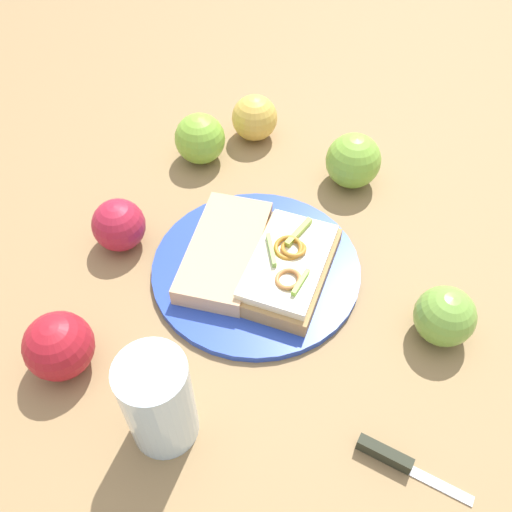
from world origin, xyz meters
name	(u,v)px	position (x,y,z in m)	size (l,w,h in m)	color
ground_plane	(256,271)	(0.00, 0.00, 0.00)	(2.00, 2.00, 0.00)	olive
plate	(256,268)	(0.00, 0.00, 0.01)	(0.27, 0.27, 0.01)	#2644B4
sandwich	(288,267)	(0.04, 0.01, 0.03)	(0.13, 0.18, 0.04)	#A9804C
bread_slice_side	(225,251)	(-0.04, -0.01, 0.02)	(0.18, 0.09, 0.03)	tan
apple_0	(255,118)	(-0.16, 0.23, 0.04)	(0.07, 0.07, 0.07)	gold
apple_1	(200,139)	(-0.20, 0.14, 0.04)	(0.08, 0.08, 0.08)	#80B636
apple_2	(119,225)	(-0.18, -0.06, 0.04)	(0.07, 0.07, 0.07)	#AB1E34
apple_3	(59,346)	(-0.10, -0.23, 0.04)	(0.08, 0.08, 0.08)	#A81924
apple_4	(445,316)	(0.23, 0.04, 0.04)	(0.07, 0.07, 0.07)	#74A63E
apple_5	(353,161)	(0.02, 0.22, 0.04)	(0.08, 0.08, 0.08)	#80B53B
drinking_glass	(158,401)	(0.04, -0.23, 0.06)	(0.07, 0.07, 0.13)	silver
knife	(395,460)	(0.26, -0.13, 0.01)	(0.12, 0.02, 0.02)	silver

